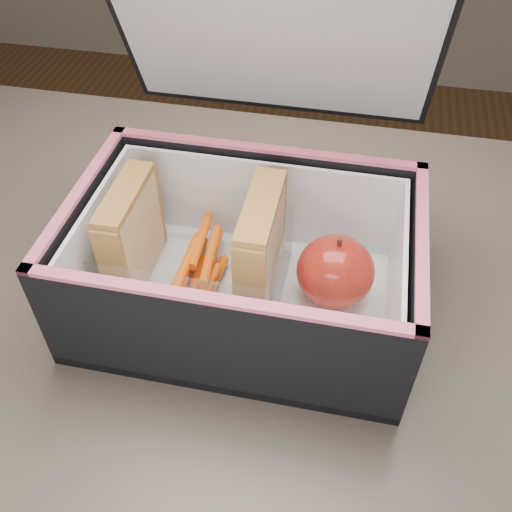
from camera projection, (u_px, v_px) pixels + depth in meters
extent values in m
cube|color=brown|center=(261.00, 337.00, 0.59)|extent=(1.20, 0.80, 0.03)
cube|color=#382D26|center=(32.00, 269.00, 1.17)|extent=(0.05, 0.05, 0.72)
cube|color=black|center=(275.00, 41.00, 0.55)|extent=(0.32, 0.09, 0.19)
cube|color=tan|center=(125.00, 234.00, 0.57)|extent=(0.01, 0.10, 0.10)
cube|color=#C5615E|center=(133.00, 239.00, 0.57)|extent=(0.01, 0.09, 0.10)
cube|color=tan|center=(140.00, 237.00, 0.57)|extent=(0.01, 0.10, 0.10)
cube|color=olive|center=(124.00, 194.00, 0.53)|extent=(0.03, 0.10, 0.01)
cube|color=tan|center=(252.00, 250.00, 0.55)|extent=(0.01, 0.10, 0.11)
cube|color=#C5615E|center=(261.00, 255.00, 0.55)|extent=(0.01, 0.10, 0.10)
cube|color=tan|center=(270.00, 253.00, 0.55)|extent=(0.01, 0.10, 0.11)
cube|color=olive|center=(261.00, 206.00, 0.51)|extent=(0.03, 0.11, 0.01)
cylinder|color=#E13800|center=(188.00, 264.00, 0.61)|extent=(0.02, 0.08, 0.01)
cylinder|color=#E13800|center=(202.00, 294.00, 0.56)|extent=(0.02, 0.08, 0.01)
cylinder|color=#E13800|center=(201.00, 240.00, 0.60)|extent=(0.01, 0.08, 0.01)
cylinder|color=#E13800|center=(205.00, 287.00, 0.58)|extent=(0.01, 0.08, 0.01)
cylinder|color=#E13800|center=(212.00, 256.00, 0.60)|extent=(0.01, 0.08, 0.01)
cylinder|color=#E13800|center=(185.00, 267.00, 0.57)|extent=(0.01, 0.08, 0.01)
cylinder|color=#E13800|center=(194.00, 285.00, 0.58)|extent=(0.02, 0.08, 0.01)
cylinder|color=#E13800|center=(189.00, 261.00, 0.59)|extent=(0.01, 0.08, 0.01)
cylinder|color=#E13800|center=(210.00, 254.00, 0.59)|extent=(0.02, 0.08, 0.01)
cylinder|color=#E13800|center=(212.00, 286.00, 0.58)|extent=(0.02, 0.08, 0.01)
cube|color=white|center=(331.00, 299.00, 0.58)|extent=(0.08, 0.08, 0.01)
ellipsoid|color=maroon|center=(335.00, 271.00, 0.55)|extent=(0.08, 0.08, 0.07)
cylinder|color=#402516|center=(339.00, 242.00, 0.52)|extent=(0.00, 0.01, 0.01)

